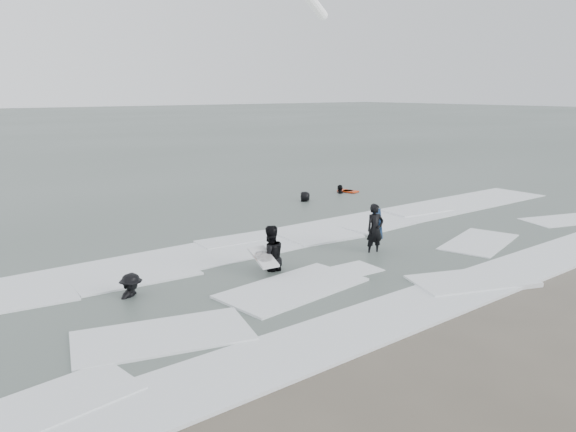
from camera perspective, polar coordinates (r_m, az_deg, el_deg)
ground at (r=14.23m, az=12.46°, el=-7.86°), size 320.00×320.00×0.00m
surfer_centre at (r=17.44m, az=8.74°, el=-3.85°), size 0.65×0.50×1.59m
surfer_wading at (r=15.64m, az=-1.84°, el=-5.66°), size 1.02×0.85×1.87m
surfer_breaker at (r=14.18m, az=-15.59°, el=-8.11°), size 1.11×0.97×1.49m
surfer_right_near at (r=27.21m, az=5.29°, el=2.22°), size 0.93×0.96×1.62m
surfer_right_far at (r=25.10m, az=1.74°, el=1.38°), size 0.93×0.95×1.65m
surf_foam at (r=16.69m, az=2.72°, el=-4.33°), size 30.03×9.06×0.09m
bodyboards at (r=19.98m, az=4.78°, el=-0.15°), size 11.13×8.77×1.25m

